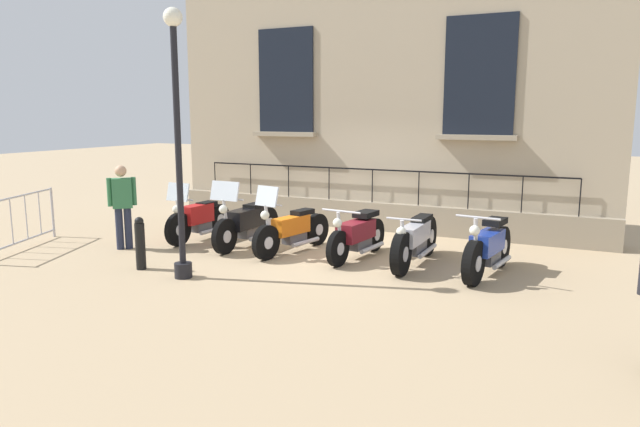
{
  "coord_description": "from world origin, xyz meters",
  "views": [
    {
      "loc": [
        9.72,
        4.39,
        2.58
      ],
      "look_at": [
        0.45,
        0.0,
        0.8
      ],
      "focal_mm": 32.53,
      "sensor_mm": 36.0,
      "label": 1
    }
  ],
  "objects_px": {
    "crowd_barrier": "(19,220)",
    "bollard": "(140,243)",
    "motorcycle_black": "(247,223)",
    "motorcycle_maroon": "(357,235)",
    "lamppost": "(178,144)",
    "motorcycle_red": "(198,219)",
    "motorcycle_silver": "(415,240)",
    "motorcycle_blue": "(488,249)",
    "pedestrian_walking": "(122,202)",
    "motorcycle_orange": "(292,230)"
  },
  "relations": [
    {
      "from": "motorcycle_silver",
      "to": "crowd_barrier",
      "type": "bearing_deg",
      "value": -73.34
    },
    {
      "from": "bollard",
      "to": "pedestrian_walking",
      "type": "height_order",
      "value": "pedestrian_walking"
    },
    {
      "from": "crowd_barrier",
      "to": "pedestrian_walking",
      "type": "relative_size",
      "value": 1.37
    },
    {
      "from": "motorcycle_red",
      "to": "bollard",
      "type": "height_order",
      "value": "motorcycle_red"
    },
    {
      "from": "motorcycle_maroon",
      "to": "lamppost",
      "type": "relative_size",
      "value": 0.48
    },
    {
      "from": "motorcycle_maroon",
      "to": "bollard",
      "type": "relative_size",
      "value": 2.22
    },
    {
      "from": "motorcycle_red",
      "to": "motorcycle_black",
      "type": "bearing_deg",
      "value": 88.3
    },
    {
      "from": "motorcycle_orange",
      "to": "motorcycle_maroon",
      "type": "bearing_deg",
      "value": 94.68
    },
    {
      "from": "lamppost",
      "to": "bollard",
      "type": "xyz_separation_m",
      "value": [
        -0.1,
        -0.96,
        -1.67
      ]
    },
    {
      "from": "motorcycle_black",
      "to": "motorcycle_maroon",
      "type": "distance_m",
      "value": 2.31
    },
    {
      "from": "motorcycle_red",
      "to": "motorcycle_maroon",
      "type": "height_order",
      "value": "motorcycle_red"
    },
    {
      "from": "motorcycle_silver",
      "to": "bollard",
      "type": "distance_m",
      "value": 4.65
    },
    {
      "from": "motorcycle_silver",
      "to": "bollard",
      "type": "height_order",
      "value": "motorcycle_silver"
    },
    {
      "from": "motorcycle_black",
      "to": "lamppost",
      "type": "relative_size",
      "value": 0.52
    },
    {
      "from": "motorcycle_red",
      "to": "pedestrian_walking",
      "type": "height_order",
      "value": "pedestrian_walking"
    },
    {
      "from": "motorcycle_red",
      "to": "motorcycle_blue",
      "type": "bearing_deg",
      "value": 88.61
    },
    {
      "from": "motorcycle_black",
      "to": "crowd_barrier",
      "type": "height_order",
      "value": "motorcycle_black"
    },
    {
      "from": "motorcycle_black",
      "to": "motorcycle_maroon",
      "type": "xyz_separation_m",
      "value": [
        -0.04,
        2.31,
        -0.04
      ]
    },
    {
      "from": "crowd_barrier",
      "to": "bollard",
      "type": "distance_m",
      "value": 3.11
    },
    {
      "from": "motorcycle_black",
      "to": "motorcycle_silver",
      "type": "xyz_separation_m",
      "value": [
        -0.07,
        3.37,
        -0.03
      ]
    },
    {
      "from": "crowd_barrier",
      "to": "pedestrian_walking",
      "type": "bearing_deg",
      "value": 116.45
    },
    {
      "from": "motorcycle_blue",
      "to": "pedestrian_walking",
      "type": "bearing_deg",
      "value": -80.72
    },
    {
      "from": "motorcycle_maroon",
      "to": "bollard",
      "type": "bearing_deg",
      "value": -53.14
    },
    {
      "from": "motorcycle_maroon",
      "to": "motorcycle_blue",
      "type": "relative_size",
      "value": 0.97
    },
    {
      "from": "motorcycle_black",
      "to": "bollard",
      "type": "relative_size",
      "value": 2.41
    },
    {
      "from": "motorcycle_maroon",
      "to": "motorcycle_blue",
      "type": "distance_m",
      "value": 2.31
    },
    {
      "from": "pedestrian_walking",
      "to": "motorcycle_red",
      "type": "bearing_deg",
      "value": 145.88
    },
    {
      "from": "lamppost",
      "to": "motorcycle_black",
      "type": "bearing_deg",
      "value": -173.27
    },
    {
      "from": "motorcycle_red",
      "to": "motorcycle_maroon",
      "type": "bearing_deg",
      "value": 90.13
    },
    {
      "from": "motorcycle_black",
      "to": "motorcycle_blue",
      "type": "height_order",
      "value": "motorcycle_black"
    },
    {
      "from": "motorcycle_black",
      "to": "motorcycle_blue",
      "type": "distance_m",
      "value": 4.62
    },
    {
      "from": "motorcycle_blue",
      "to": "bollard",
      "type": "height_order",
      "value": "motorcycle_blue"
    },
    {
      "from": "motorcycle_orange",
      "to": "motorcycle_silver",
      "type": "bearing_deg",
      "value": 93.25
    },
    {
      "from": "motorcycle_black",
      "to": "lamppost",
      "type": "xyz_separation_m",
      "value": [
        2.3,
        0.27,
        1.65
      ]
    },
    {
      "from": "motorcycle_silver",
      "to": "pedestrian_walking",
      "type": "height_order",
      "value": "pedestrian_walking"
    },
    {
      "from": "motorcycle_red",
      "to": "pedestrian_walking",
      "type": "distance_m",
      "value": 1.55
    },
    {
      "from": "motorcycle_silver",
      "to": "crowd_barrier",
      "type": "height_order",
      "value": "crowd_barrier"
    },
    {
      "from": "motorcycle_silver",
      "to": "motorcycle_blue",
      "type": "relative_size",
      "value": 1.11
    },
    {
      "from": "lamppost",
      "to": "crowd_barrier",
      "type": "distance_m",
      "value": 4.35
    },
    {
      "from": "lamppost",
      "to": "motorcycle_silver",
      "type": "bearing_deg",
      "value": 127.43
    },
    {
      "from": "motorcycle_blue",
      "to": "bollard",
      "type": "bearing_deg",
      "value": -68.44
    },
    {
      "from": "lamppost",
      "to": "pedestrian_walking",
      "type": "distance_m",
      "value": 2.82
    },
    {
      "from": "motorcycle_blue",
      "to": "motorcycle_silver",
      "type": "bearing_deg",
      "value": -98.09
    },
    {
      "from": "motorcycle_maroon",
      "to": "motorcycle_black",
      "type": "bearing_deg",
      "value": -88.93
    },
    {
      "from": "lamppost",
      "to": "pedestrian_walking",
      "type": "xyz_separation_m",
      "value": [
        -1.11,
        -2.29,
        -1.21
      ]
    },
    {
      "from": "pedestrian_walking",
      "to": "motorcycle_silver",
      "type": "bearing_deg",
      "value": 103.18
    },
    {
      "from": "motorcycle_silver",
      "to": "motorcycle_black",
      "type": "bearing_deg",
      "value": -88.78
    },
    {
      "from": "motorcycle_maroon",
      "to": "motorcycle_silver",
      "type": "bearing_deg",
      "value": 91.54
    },
    {
      "from": "motorcycle_maroon",
      "to": "crowd_barrier",
      "type": "relative_size",
      "value": 0.89
    },
    {
      "from": "motorcycle_blue",
      "to": "bollard",
      "type": "relative_size",
      "value": 2.3
    }
  ]
}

